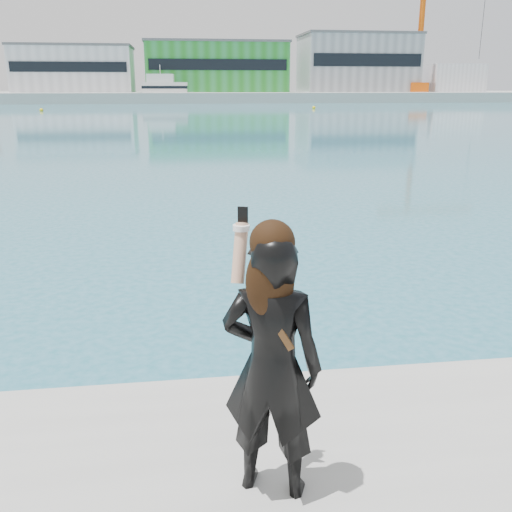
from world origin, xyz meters
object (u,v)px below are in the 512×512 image
Objects in this scene: buoy_far at (41,111)px; woman at (272,359)px; dock_crane at (426,29)px; motor_yacht at (168,92)px; buoy_near at (314,109)px.

buoy_far is 81.53m from woman.
dock_crane reaches higher than motor_yacht.
motor_yacht is at bearing -172.91° from dock_crane.
dock_crane is at bearing -92.90° from woman.
buoy_near is (-33.81, -39.48, -15.07)m from dock_crane.
buoy_near is at bearing -82.76° from woman.
woman is at bearing -84.61° from motor_yacht.
woman is (-53.89, -122.48, -13.36)m from dock_crane.
buoy_near is at bearing 5.34° from buoy_far.
motor_yacht reaches higher than woman.
dock_crane is at bearing 30.78° from buoy_far.
motor_yacht reaches higher than buoy_near.
dock_crane is 85.52m from buoy_far.
dock_crane is 48.00× the size of buoy_far.
woman is (1.89, -115.54, -0.34)m from motor_yacht.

